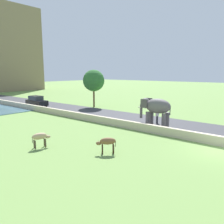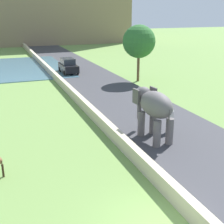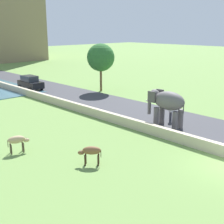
% 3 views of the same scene
% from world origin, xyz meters
% --- Properties ---
extents(road_surface, '(7.00, 120.00, 0.06)m').
position_xyz_m(road_surface, '(5.00, 20.00, 0.03)').
color(road_surface, '#38383D').
rests_on(road_surface, ground).
extents(barrier_wall, '(0.40, 110.00, 0.79)m').
position_xyz_m(barrier_wall, '(1.20, 18.00, 0.39)').
color(barrier_wall, beige).
rests_on(barrier_wall, ground).
extents(elephant, '(1.57, 3.51, 2.99)m').
position_xyz_m(elephant, '(3.41, 7.17, 2.04)').
color(elephant, '#605B5B').
rests_on(elephant, ground).
extents(person_beside_elephant, '(0.36, 0.22, 1.63)m').
position_xyz_m(person_beside_elephant, '(4.97, 7.80, 0.87)').
color(person_beside_elephant, '#33333D').
rests_on(person_beside_elephant, ground).
extents(car_black, '(1.82, 4.01, 1.80)m').
position_xyz_m(car_black, '(3.42, 28.90, 0.90)').
color(car_black, black).
rests_on(car_black, ground).
extents(tree_near, '(3.46, 3.46, 5.98)m').
position_xyz_m(tree_near, '(9.47, 21.79, 4.24)').
color(tree_near, brown).
rests_on(tree_near, ground).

